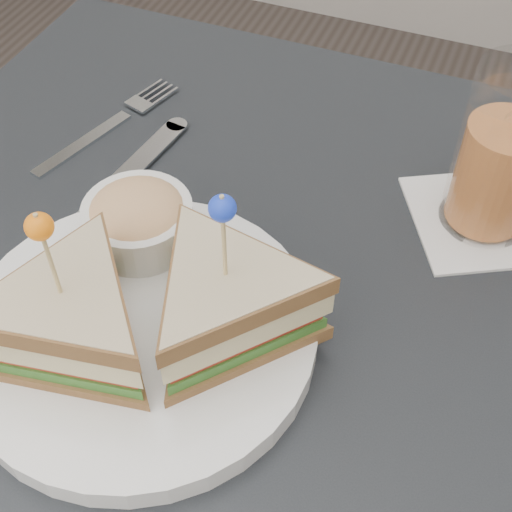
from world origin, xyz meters
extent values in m
cube|color=black|center=(0.00, 0.00, 0.73)|extent=(0.80, 0.80, 0.03)
cylinder|color=black|center=(-0.35, 0.35, 0.36)|extent=(0.04, 0.04, 0.72)
cylinder|color=white|center=(-0.06, -0.07, 0.76)|extent=(0.37, 0.37, 0.02)
cylinder|color=white|center=(-0.06, -0.07, 0.77)|extent=(0.37, 0.37, 0.01)
cylinder|color=#DCC17E|center=(-0.09, -0.11, 0.87)|extent=(0.00, 0.00, 0.09)
sphere|color=orange|center=(-0.09, -0.11, 0.91)|extent=(0.02, 0.02, 0.02)
cylinder|color=#DCC17E|center=(0.01, -0.05, 0.87)|extent=(0.00, 0.00, 0.09)
sphere|color=blue|center=(0.01, -0.05, 0.91)|extent=(0.02, 0.02, 0.02)
cylinder|color=white|center=(-0.10, 0.02, 0.79)|extent=(0.12, 0.12, 0.04)
ellipsoid|color=#E0B772|center=(-0.10, 0.02, 0.80)|extent=(0.11, 0.11, 0.04)
cube|color=silver|center=(-0.24, 0.13, 0.75)|extent=(0.05, 0.13, 0.00)
cube|color=silver|center=(-0.21, 0.21, 0.75)|extent=(0.03, 0.03, 0.00)
cube|color=silver|center=(-0.18, 0.03, 0.75)|extent=(0.03, 0.10, 0.01)
cube|color=silver|center=(-0.16, 0.13, 0.75)|extent=(0.04, 0.13, 0.00)
cylinder|color=silver|center=(-0.16, 0.19, 0.75)|extent=(0.03, 0.03, 0.00)
cube|color=white|center=(0.18, 0.17, 0.75)|extent=(0.18, 0.18, 0.00)
cylinder|color=#C67238|center=(0.18, 0.17, 0.81)|extent=(0.10, 0.10, 0.10)
cylinder|color=white|center=(0.18, 0.17, 0.83)|extent=(0.11, 0.11, 0.16)
cube|color=white|center=(0.17, 0.16, 0.85)|extent=(0.02, 0.02, 0.02)
camera|label=1|loc=(0.15, -0.35, 1.24)|focal=50.00mm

